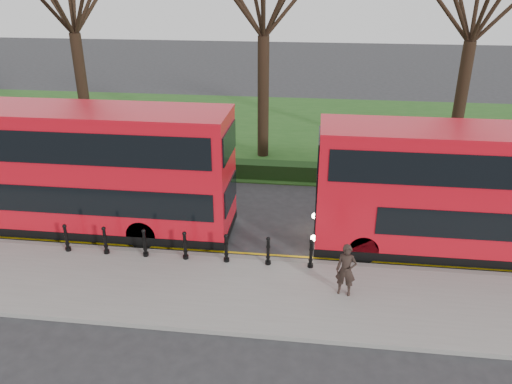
# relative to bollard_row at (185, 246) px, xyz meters

# --- Properties ---
(ground) EXTENTS (120.00, 120.00, 0.00)m
(ground) POSITION_rel_bollard_row_xyz_m (-0.59, 1.35, -0.65)
(ground) COLOR #28282B
(ground) RESTS_ON ground
(pavement) EXTENTS (60.00, 4.00, 0.15)m
(pavement) POSITION_rel_bollard_row_xyz_m (-0.59, -1.65, -0.58)
(pavement) COLOR gray
(pavement) RESTS_ON ground
(kerb) EXTENTS (60.00, 0.25, 0.16)m
(kerb) POSITION_rel_bollard_row_xyz_m (-0.59, 0.35, -0.58)
(kerb) COLOR slate
(kerb) RESTS_ON ground
(grass_verge) EXTENTS (60.00, 18.00, 0.06)m
(grass_verge) POSITION_rel_bollard_row_xyz_m (-0.59, 16.35, -0.62)
(grass_verge) COLOR #214D19
(grass_verge) RESTS_ON ground
(hedge) EXTENTS (60.00, 0.90, 0.80)m
(hedge) POSITION_rel_bollard_row_xyz_m (-0.59, 8.15, -0.25)
(hedge) COLOR black
(hedge) RESTS_ON ground
(yellow_line_outer) EXTENTS (60.00, 0.10, 0.01)m
(yellow_line_outer) POSITION_rel_bollard_row_xyz_m (-0.59, 0.65, -0.64)
(yellow_line_outer) COLOR yellow
(yellow_line_outer) RESTS_ON ground
(yellow_line_inner) EXTENTS (60.00, 0.10, 0.01)m
(yellow_line_inner) POSITION_rel_bollard_row_xyz_m (-0.59, 0.85, -0.64)
(yellow_line_inner) COLOR yellow
(yellow_line_inner) RESTS_ON ground
(bollard_row) EXTENTS (8.80, 0.15, 1.00)m
(bollard_row) POSITION_rel_bollard_row_xyz_m (0.00, 0.00, 0.00)
(bollard_row) COLOR black
(bollard_row) RESTS_ON pavement
(bus_lead) EXTENTS (12.14, 2.78, 4.83)m
(bus_lead) POSITION_rel_bollard_row_xyz_m (-4.81, 2.02, 1.78)
(bus_lead) COLOR red
(bus_lead) RESTS_ON ground
(bus_rear) EXTENTS (11.57, 2.65, 4.60)m
(bus_rear) POSITION_rel_bollard_row_xyz_m (10.18, 1.94, 1.67)
(bus_rear) COLOR red
(bus_rear) RESTS_ON ground
(pedestrian) EXTENTS (0.68, 0.51, 1.70)m
(pedestrian) POSITION_rel_bollard_row_xyz_m (5.41, -1.40, 0.35)
(pedestrian) COLOR black
(pedestrian) RESTS_ON pavement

